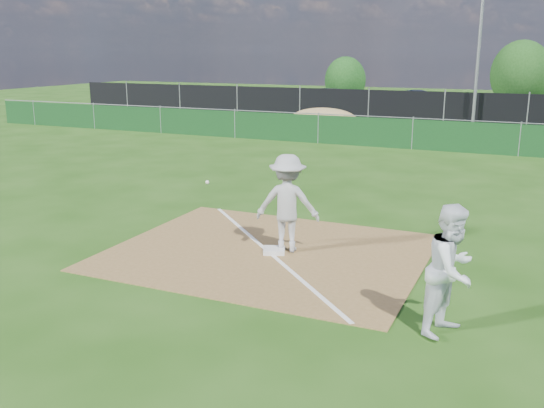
# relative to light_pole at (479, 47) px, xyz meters

# --- Properties ---
(ground) EXTENTS (90.00, 90.00, 0.00)m
(ground) POSITION_rel_light_pole_xyz_m (-1.50, -12.70, -4.00)
(ground) COLOR #1E470F
(ground) RESTS_ON ground
(infield_dirt) EXTENTS (6.00, 5.00, 0.02)m
(infield_dirt) POSITION_rel_light_pole_xyz_m (-1.50, -21.70, -3.99)
(infield_dirt) COLOR brown
(infield_dirt) RESTS_ON ground
(foul_line) EXTENTS (5.01, 5.01, 0.01)m
(foul_line) POSITION_rel_light_pole_xyz_m (-1.50, -21.70, -3.98)
(foul_line) COLOR white
(foul_line) RESTS_ON infield_dirt
(green_fence) EXTENTS (44.00, 0.05, 1.20)m
(green_fence) POSITION_rel_light_pole_xyz_m (-1.50, -7.70, -3.40)
(green_fence) COLOR #0F3715
(green_fence) RESTS_ON ground
(dirt_mound) EXTENTS (3.38, 2.60, 1.17)m
(dirt_mound) POSITION_rel_light_pole_xyz_m (-6.50, -4.20, -3.42)
(dirt_mound) COLOR #A2854E
(dirt_mound) RESTS_ON ground
(black_fence) EXTENTS (46.00, 0.04, 1.80)m
(black_fence) POSITION_rel_light_pole_xyz_m (-1.50, 0.30, -3.10)
(black_fence) COLOR black
(black_fence) RESTS_ON ground
(parking_lot) EXTENTS (46.00, 9.00, 0.01)m
(parking_lot) POSITION_rel_light_pole_xyz_m (-1.50, 5.30, -4.00)
(parking_lot) COLOR black
(parking_lot) RESTS_ON ground
(light_pole) EXTENTS (0.16, 0.16, 8.00)m
(light_pole) POSITION_rel_light_pole_xyz_m (0.00, 0.00, 0.00)
(light_pole) COLOR slate
(light_pole) RESTS_ON ground
(first_base) EXTENTS (0.54, 0.54, 0.09)m
(first_base) POSITION_rel_light_pole_xyz_m (-1.36, -21.71, -3.94)
(first_base) COLOR silver
(first_base) RESTS_ON infield_dirt
(play_at_first) EXTENTS (2.51, 1.01, 1.93)m
(play_at_first) POSITION_rel_light_pole_xyz_m (-1.18, -21.47, -3.01)
(play_at_first) COLOR #B4B4B6
(play_at_first) RESTS_ON infield_dirt
(runner) EXTENTS (0.98, 1.10, 1.88)m
(runner) POSITION_rel_light_pole_xyz_m (2.27, -23.83, -3.06)
(runner) COLOR white
(runner) RESTS_ON ground
(car_left) EXTENTS (5.04, 2.94, 1.61)m
(car_left) POSITION_rel_light_pole_xyz_m (-9.09, 5.13, -3.18)
(car_left) COLOR #A6A8AE
(car_left) RESTS_ON parking_lot
(car_mid) EXTENTS (4.96, 2.86, 1.55)m
(car_mid) POSITION_rel_light_pole_xyz_m (-3.27, 4.51, -3.22)
(car_mid) COLOR black
(car_mid) RESTS_ON parking_lot
(car_right) EXTENTS (4.82, 3.24, 1.30)m
(car_right) POSITION_rel_light_pole_xyz_m (1.76, 4.94, -3.34)
(car_right) COLOR black
(car_right) RESTS_ON parking_lot
(tree_left) EXTENTS (2.89, 2.89, 3.43)m
(tree_left) POSITION_rel_light_pole_xyz_m (-9.89, 10.04, -2.23)
(tree_left) COLOR #382316
(tree_left) RESTS_ON ground
(tree_mid) EXTENTS (3.82, 3.82, 4.53)m
(tree_mid) POSITION_rel_light_pole_xyz_m (1.60, 11.40, -1.67)
(tree_mid) COLOR #382316
(tree_mid) RESTS_ON ground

